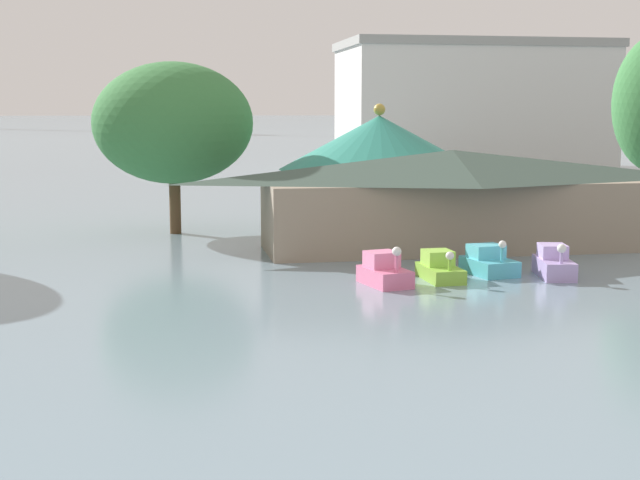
{
  "coord_description": "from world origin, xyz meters",
  "views": [
    {
      "loc": [
        -0.11,
        -7.67,
        7.35
      ],
      "look_at": [
        5.17,
        22.56,
        2.85
      ],
      "focal_mm": 50.26,
      "sensor_mm": 36.0,
      "label": 1
    }
  ],
  "objects_px": {
    "pedal_boat_lime": "(440,268)",
    "pedal_boat_cyan": "(489,263)",
    "boathouse": "(452,198)",
    "pedal_boat_lavender": "(554,264)",
    "pedal_boat_pink": "(384,272)",
    "green_roof_pavilion": "(379,166)",
    "shoreline_tree_mid": "(173,123)",
    "background_building_block": "(472,105)"
  },
  "relations": [
    {
      "from": "pedal_boat_pink",
      "to": "pedal_boat_lavender",
      "type": "relative_size",
      "value": 0.9
    },
    {
      "from": "pedal_boat_pink",
      "to": "pedal_boat_lavender",
      "type": "height_order",
      "value": "pedal_boat_pink"
    },
    {
      "from": "pedal_boat_lavender",
      "to": "background_building_block",
      "type": "distance_m",
      "value": 73.19
    },
    {
      "from": "pedal_boat_pink",
      "to": "pedal_boat_lime",
      "type": "bearing_deg",
      "value": 91.64
    },
    {
      "from": "green_roof_pavilion",
      "to": "shoreline_tree_mid",
      "type": "distance_m",
      "value": 12.4
    },
    {
      "from": "pedal_boat_lavender",
      "to": "green_roof_pavilion",
      "type": "xyz_separation_m",
      "value": [
        -4.23,
        15.43,
        3.43
      ]
    },
    {
      "from": "shoreline_tree_mid",
      "to": "pedal_boat_pink",
      "type": "bearing_deg",
      "value": -64.29
    },
    {
      "from": "background_building_block",
      "to": "pedal_boat_cyan",
      "type": "bearing_deg",
      "value": -108.78
    },
    {
      "from": "pedal_boat_pink",
      "to": "boathouse",
      "type": "bearing_deg",
      "value": 133.31
    },
    {
      "from": "pedal_boat_cyan",
      "to": "pedal_boat_lavender",
      "type": "height_order",
      "value": "pedal_boat_cyan"
    },
    {
      "from": "pedal_boat_lime",
      "to": "pedal_boat_cyan",
      "type": "distance_m",
      "value": 2.74
    },
    {
      "from": "green_roof_pavilion",
      "to": "background_building_block",
      "type": "bearing_deg",
      "value": 65.33
    },
    {
      "from": "pedal_boat_lime",
      "to": "pedal_boat_lavender",
      "type": "bearing_deg",
      "value": 86.09
    },
    {
      "from": "pedal_boat_cyan",
      "to": "pedal_boat_lavender",
      "type": "bearing_deg",
      "value": 57.33
    },
    {
      "from": "boathouse",
      "to": "green_roof_pavilion",
      "type": "bearing_deg",
      "value": 106.95
    },
    {
      "from": "pedal_boat_pink",
      "to": "boathouse",
      "type": "xyz_separation_m",
      "value": [
        5.8,
        8.82,
        2.18
      ]
    },
    {
      "from": "pedal_boat_lavender",
      "to": "shoreline_tree_mid",
      "type": "height_order",
      "value": "shoreline_tree_mid"
    },
    {
      "from": "pedal_boat_pink",
      "to": "pedal_boat_cyan",
      "type": "distance_m",
      "value": 5.48
    },
    {
      "from": "pedal_boat_cyan",
      "to": "green_roof_pavilion",
      "type": "distance_m",
      "value": 14.85
    },
    {
      "from": "pedal_boat_pink",
      "to": "green_roof_pavilion",
      "type": "height_order",
      "value": "green_roof_pavilion"
    },
    {
      "from": "pedal_boat_lime",
      "to": "shoreline_tree_mid",
      "type": "bearing_deg",
      "value": -148.9
    },
    {
      "from": "pedal_boat_pink",
      "to": "shoreline_tree_mid",
      "type": "relative_size",
      "value": 0.28
    },
    {
      "from": "pedal_boat_lavender",
      "to": "shoreline_tree_mid",
      "type": "xyz_separation_m",
      "value": [
        -16.28,
        16.94,
        5.95
      ]
    },
    {
      "from": "green_roof_pavilion",
      "to": "pedal_boat_pink",
      "type": "bearing_deg",
      "value": -102.75
    },
    {
      "from": "green_roof_pavilion",
      "to": "background_building_block",
      "type": "relative_size",
      "value": 0.37
    },
    {
      "from": "pedal_boat_pink",
      "to": "green_roof_pavilion",
      "type": "xyz_separation_m",
      "value": [
        3.62,
        15.99,
        3.44
      ]
    },
    {
      "from": "pedal_boat_pink",
      "to": "boathouse",
      "type": "height_order",
      "value": "boathouse"
    },
    {
      "from": "pedal_boat_lime",
      "to": "pedal_boat_lavender",
      "type": "xyz_separation_m",
      "value": [
        5.2,
        -0.14,
        0.07
      ]
    },
    {
      "from": "pedal_boat_lime",
      "to": "green_roof_pavilion",
      "type": "relative_size",
      "value": 0.24
    },
    {
      "from": "pedal_boat_lavender",
      "to": "shoreline_tree_mid",
      "type": "distance_m",
      "value": 24.23
    },
    {
      "from": "background_building_block",
      "to": "boathouse",
      "type": "bearing_deg",
      "value": -110.32
    },
    {
      "from": "green_roof_pavilion",
      "to": "shoreline_tree_mid",
      "type": "relative_size",
      "value": 1.19
    },
    {
      "from": "boathouse",
      "to": "background_building_block",
      "type": "distance_m",
      "value": 65.84
    },
    {
      "from": "pedal_boat_pink",
      "to": "pedal_boat_cyan",
      "type": "height_order",
      "value": "pedal_boat_pink"
    },
    {
      "from": "boathouse",
      "to": "background_building_block",
      "type": "relative_size",
      "value": 0.66
    },
    {
      "from": "pedal_boat_pink",
      "to": "background_building_block",
      "type": "height_order",
      "value": "background_building_block"
    },
    {
      "from": "boathouse",
      "to": "pedal_boat_lime",
      "type": "bearing_deg",
      "value": -111.25
    },
    {
      "from": "pedal_boat_pink",
      "to": "pedal_boat_lime",
      "type": "distance_m",
      "value": 2.75
    },
    {
      "from": "pedal_boat_cyan",
      "to": "boathouse",
      "type": "relative_size",
      "value": 0.14
    },
    {
      "from": "pedal_boat_pink",
      "to": "background_building_block",
      "type": "bearing_deg",
      "value": 144.56
    },
    {
      "from": "pedal_boat_lavender",
      "to": "background_building_block",
      "type": "bearing_deg",
      "value": 174.11
    },
    {
      "from": "pedal_boat_cyan",
      "to": "pedal_boat_lavender",
      "type": "distance_m",
      "value": 2.84
    }
  ]
}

